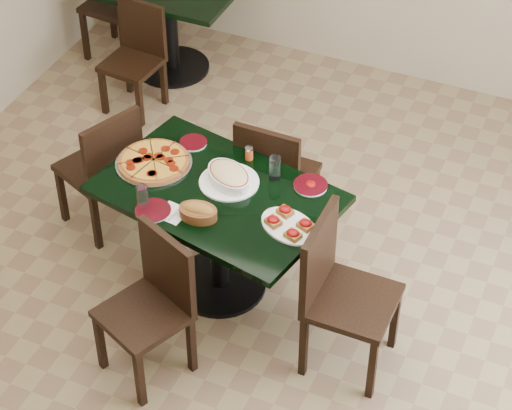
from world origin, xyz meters
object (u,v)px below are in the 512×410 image
at_px(chair_near, 154,298).
at_px(bread_basket, 198,212).
at_px(pepperoni_pizza, 154,162).
at_px(back_table, 169,10).
at_px(bruschetta_platter, 289,224).
at_px(main_table, 218,215).
at_px(back_chair_near, 137,52).
at_px(chair_right, 337,286).
at_px(lasagna_casserole, 229,177).
at_px(chair_far, 273,174).
at_px(chair_left, 105,165).

relative_size(chair_near, bread_basket, 3.88).
xyz_separation_m(pepperoni_pizza, bread_basket, (0.44, -0.31, 0.02)).
height_order(back_table, bruschetta_platter, bruschetta_platter).
bearing_deg(main_table, pepperoni_pizza, -177.66).
relative_size(back_chair_near, bread_basket, 3.54).
height_order(back_table, bread_basket, bread_basket).
xyz_separation_m(main_table, chair_right, (0.82, -0.23, -0.02)).
height_order(chair_right, lasagna_casserole, chair_right).
distance_m(chair_right, bruschetta_platter, 0.42).
relative_size(chair_far, back_chair_near, 1.10).
bearing_deg(chair_near, chair_right, 49.87).
bearing_deg(back_table, chair_right, -45.91).
relative_size(chair_right, bread_basket, 4.22).
bearing_deg(bruschetta_platter, back_chair_near, 163.14).
xyz_separation_m(chair_near, bruschetta_platter, (0.54, 0.55, 0.28)).
distance_m(chair_right, lasagna_casserole, 0.89).
distance_m(chair_near, back_chair_near, 2.53).
bearing_deg(chair_right, chair_near, 116.27).
bearing_deg(pepperoni_pizza, chair_near, -62.93).
xyz_separation_m(chair_right, chair_left, (-1.68, 0.44, -0.04)).
bearing_deg(back_table, chair_near, -64.15).
height_order(pepperoni_pizza, bruschetta_platter, bruschetta_platter).
relative_size(main_table, chair_near, 1.63).
height_order(main_table, back_chair_near, back_chair_near).
height_order(main_table, bruschetta_platter, bruschetta_platter).
xyz_separation_m(bread_basket, bruschetta_platter, (0.48, 0.12, -0.02)).
distance_m(main_table, chair_far, 0.56).
distance_m(chair_near, bread_basket, 0.52).
distance_m(chair_near, pepperoni_pizza, 0.88).
relative_size(pepperoni_pizza, bread_basket, 1.95).
bearing_deg(chair_left, bruschetta_platter, 99.54).
relative_size(chair_near, back_chair_near, 1.09).
height_order(back_table, lasagna_casserole, lasagna_casserole).
distance_m(main_table, chair_right, 0.85).
xyz_separation_m(pepperoni_pizza, lasagna_casserole, (0.47, 0.02, 0.03)).
height_order(chair_left, pepperoni_pizza, chair_left).
relative_size(chair_far, lasagna_casserole, 2.45).
bearing_deg(chair_right, chair_far, 41.95).
xyz_separation_m(back_table, pepperoni_pizza, (0.92, -1.93, 0.24)).
bearing_deg(chair_left, chair_far, 132.01).
xyz_separation_m(chair_near, lasagna_casserole, (0.09, 0.76, 0.30)).
relative_size(chair_far, pepperoni_pizza, 2.01).
xyz_separation_m(chair_far, lasagna_casserole, (-0.08, -0.45, 0.29)).
xyz_separation_m(back_table, chair_near, (1.30, -2.68, -0.03)).
xyz_separation_m(back_table, chair_left, (0.50, -1.81, -0.02)).
xyz_separation_m(chair_right, lasagna_casserole, (-0.79, 0.33, 0.25)).
distance_m(main_table, back_chair_near, 2.03).
bearing_deg(pepperoni_pizza, chair_far, 40.33).
xyz_separation_m(chair_far, back_chair_near, (-1.48, 0.95, -0.05)).
bearing_deg(bread_basket, chair_left, 146.72).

